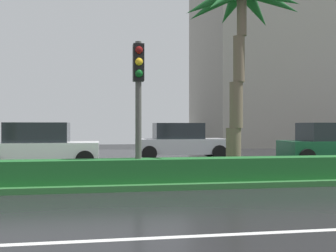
{
  "coord_description": "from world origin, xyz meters",
  "views": [
    {
      "loc": [
        4.23,
        -3.68,
        1.63
      ],
      "look_at": [
        6.95,
        12.72,
        1.58
      ],
      "focal_mm": 42.74,
      "sensor_mm": 36.0,
      "label": 1
    }
  ],
  "objects_px": {
    "traffic_signal_median_right": "(138,85)",
    "car_in_traffic_third": "(41,146)",
    "palm_tree_centre": "(241,11)",
    "car_in_traffic_fourth": "(180,141)",
    "car_in_traffic_fifth": "(331,144)"
  },
  "relations": [
    {
      "from": "palm_tree_centre",
      "to": "car_in_traffic_fifth",
      "type": "relative_size",
      "value": 1.42
    },
    {
      "from": "palm_tree_centre",
      "to": "car_in_traffic_fourth",
      "type": "height_order",
      "value": "palm_tree_centre"
    },
    {
      "from": "car_in_traffic_fourth",
      "to": "palm_tree_centre",
      "type": "bearing_deg",
      "value": -86.98
    },
    {
      "from": "traffic_signal_median_right",
      "to": "car_in_traffic_fourth",
      "type": "bearing_deg",
      "value": 71.94
    },
    {
      "from": "palm_tree_centre",
      "to": "car_in_traffic_third",
      "type": "relative_size",
      "value": 1.42
    },
    {
      "from": "traffic_signal_median_right",
      "to": "car_in_traffic_fourth",
      "type": "relative_size",
      "value": 0.85
    },
    {
      "from": "car_in_traffic_fourth",
      "to": "car_in_traffic_third",
      "type": "bearing_deg",
      "value": -153.62
    },
    {
      "from": "car_in_traffic_fifth",
      "to": "car_in_traffic_third",
      "type": "bearing_deg",
      "value": 178.46
    },
    {
      "from": "palm_tree_centre",
      "to": "traffic_signal_median_right",
      "type": "relative_size",
      "value": 1.67
    },
    {
      "from": "traffic_signal_median_right",
      "to": "car_in_traffic_third",
      "type": "xyz_separation_m",
      "value": [
        -3.26,
        5.58,
        -1.84
      ]
    },
    {
      "from": "car_in_traffic_third",
      "to": "car_in_traffic_fourth",
      "type": "height_order",
      "value": "same"
    },
    {
      "from": "car_in_traffic_third",
      "to": "car_in_traffic_fifth",
      "type": "distance_m",
      "value": 11.96
    },
    {
      "from": "car_in_traffic_fourth",
      "to": "car_in_traffic_fifth",
      "type": "height_order",
      "value": "same"
    },
    {
      "from": "car_in_traffic_third",
      "to": "car_in_traffic_fifth",
      "type": "xyz_separation_m",
      "value": [
        11.96,
        -0.32,
        0.0
      ]
    },
    {
      "from": "palm_tree_centre",
      "to": "car_in_traffic_fifth",
      "type": "bearing_deg",
      "value": 36.86
    }
  ]
}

